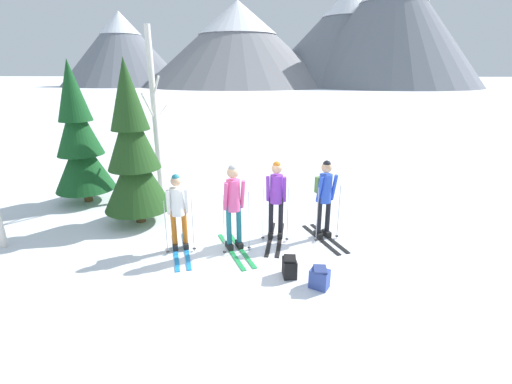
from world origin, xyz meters
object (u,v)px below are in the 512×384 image
backpack_on_snow_beside (320,278)px  skier_in_purple (276,195)px  birch_tree_slender (155,116)px  pine_tree_mid (79,140)px  skier_in_pink (234,203)px  pine_tree_near (133,152)px  backpack_on_snow_front (289,267)px  skier_in_blue (325,195)px  skier_in_white (178,208)px

backpack_on_snow_beside → skier_in_purple: bearing=112.3°
skier_in_purple → birch_tree_slender: size_ratio=0.37×
pine_tree_mid → backpack_on_snow_beside: pine_tree_mid is taller
skier_in_pink → pine_tree_near: pine_tree_near is taller
pine_tree_mid → backpack_on_snow_front: 6.99m
skier_in_purple → backpack_on_snow_front: bearing=-80.1°
pine_tree_near → skier_in_purple: bearing=-10.9°
birch_tree_slender → backpack_on_snow_front: birch_tree_slender is taller
pine_tree_mid → backpack_on_snow_beside: (6.28, -3.95, -1.60)m
skier_in_blue → backpack_on_snow_beside: (-0.26, -2.03, -0.84)m
skier_in_white → pine_tree_near: bearing=135.6°
pine_tree_mid → backpack_on_snow_beside: bearing=-32.2°
skier_in_white → skier_in_blue: skier_in_blue is taller
skier_in_pink → skier_in_blue: skier_in_pink is taller
skier_in_pink → pine_tree_mid: 5.36m
skier_in_blue → birch_tree_slender: size_ratio=0.38×
skier_in_pink → skier_in_purple: size_ratio=1.04×
backpack_on_snow_front → pine_tree_mid: bearing=147.9°
birch_tree_slender → backpack_on_snow_beside: size_ratio=12.11×
birch_tree_slender → pine_tree_near: bearing=-87.9°
skier_in_purple → birch_tree_slender: birch_tree_slender is taller
skier_in_pink → backpack_on_snow_front: 1.74m
birch_tree_slender → skier_in_purple: bearing=-36.3°
skier_in_purple → pine_tree_near: 3.56m
skier_in_white → skier_in_purple: (2.02, 0.70, 0.08)m
backpack_on_snow_beside → birch_tree_slender: bearing=133.5°
skier_in_purple → birch_tree_slender: bearing=143.7°
skier_in_blue → pine_tree_mid: (-6.54, 1.92, 0.76)m
pine_tree_near → birch_tree_slender: (-0.07, 1.90, 0.61)m
birch_tree_slender → skier_in_blue: bearing=-28.6°
birch_tree_slender → backpack_on_snow_beside: bearing=-46.5°
skier_in_white → pine_tree_near: 2.13m
pine_tree_near → pine_tree_mid: size_ratio=1.00×
skier_in_white → backpack_on_snow_front: 2.58m
pine_tree_mid → backpack_on_snow_front: (5.76, -3.62, -1.60)m
skier_in_pink → birch_tree_slender: (-2.61, 3.19, 1.36)m
pine_tree_mid → backpack_on_snow_beside: 7.59m
skier_in_purple → birch_tree_slender: (-3.48, 2.56, 1.39)m
skier_in_purple → backpack_on_snow_front: size_ratio=4.69×
birch_tree_slender → backpack_on_snow_front: (3.76, -4.18, -2.21)m
skier_in_white → skier_in_pink: size_ratio=0.92×
skier_in_purple → backpack_on_snow_beside: size_ratio=4.53×
skier_in_blue → pine_tree_near: 4.57m
pine_tree_near → backpack_on_snow_beside: size_ratio=9.95×
skier_in_purple → backpack_on_snow_beside: (0.80, -1.95, -0.82)m
birch_tree_slender → backpack_on_snow_front: size_ratio=12.52×
backpack_on_snow_beside → pine_tree_mid: bearing=147.8°
skier_in_purple → birch_tree_slender: 4.53m
backpack_on_snow_front → backpack_on_snow_beside: 0.61m
skier_in_pink → backpack_on_snow_beside: (1.67, -1.33, -0.85)m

